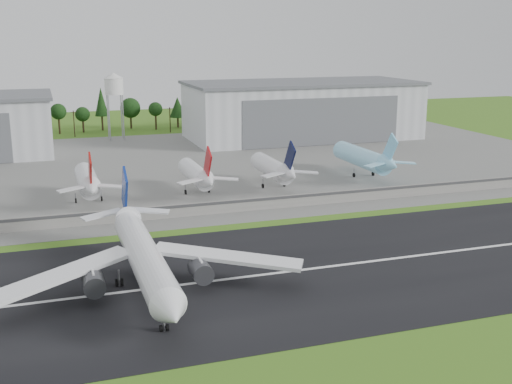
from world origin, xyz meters
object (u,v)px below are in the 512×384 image
object	(u,v)px
main_airliner	(146,265)
parked_jet_red_b	(198,175)
parked_jet_red_a	(88,182)
parked_jet_navy	(275,169)
parked_jet_skyblue	(366,158)

from	to	relation	value
main_airliner	parked_jet_red_b	world-z (taller)	main_airliner
parked_jet_red_a	parked_jet_navy	world-z (taller)	parked_jet_red_a
parked_jet_red_a	parked_jet_skyblue	xyz separation A→B (m)	(88.23, 5.03, 0.19)
parked_jet_navy	parked_jet_red_a	bearing A→B (deg)	179.99
main_airliner	parked_jet_red_b	distance (m)	71.84
main_airliner	parked_jet_red_a	bearing A→B (deg)	-85.85
parked_jet_skyblue	parked_jet_red_a	bearing A→B (deg)	-176.73
main_airliner	parked_jet_navy	world-z (taller)	main_airliner
parked_jet_red_a	parked_jet_red_b	bearing A→B (deg)	-0.07
parked_jet_red_a	parked_jet_red_b	xyz separation A→B (m)	(30.99, -0.04, -0.22)
parked_jet_red_b	parked_jet_navy	size ratio (longest dim) A/B	1.00
parked_jet_red_b	parked_jet_navy	world-z (taller)	parked_jet_navy
parked_jet_red_a	parked_jet_navy	bearing A→B (deg)	-0.01
parked_jet_red_a	main_airliner	bearing A→B (deg)	-85.74
parked_jet_skyblue	parked_jet_navy	bearing A→B (deg)	-171.40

